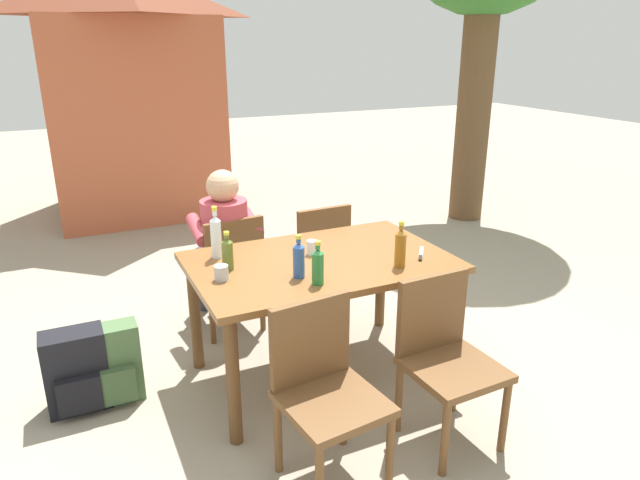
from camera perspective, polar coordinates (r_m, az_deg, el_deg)
name	(u,v)px	position (r m, az deg, el deg)	size (l,w,h in m)	color
ground_plane	(320,373)	(3.72, 0.00, -13.10)	(24.00, 24.00, 0.00)	gray
dining_table	(320,274)	(3.41, 0.00, -3.44)	(1.51, 0.97, 0.78)	brown
chair_far_left	(230,268)	(4.05, -9.01, -2.73)	(0.48, 0.48, 0.87)	brown
chair_near_right	(444,351)	(3.05, 12.29, -10.80)	(0.46, 0.46, 0.87)	brown
chair_near_left	(324,384)	(2.74, 0.38, -14.16)	(0.49, 0.49, 0.87)	brown
chair_far_right	(317,253)	(4.27, -0.31, -1.30)	(0.46, 0.46, 0.87)	brown
person_in_white_shirt	(223,241)	(4.09, -9.68, -0.05)	(0.47, 0.61, 1.18)	#B7424C
bottle_amber	(400,247)	(3.26, 8.02, -0.71)	(0.06, 0.06, 0.27)	#996019
bottle_blue	(299,259)	(3.08, -2.13, -1.93)	(0.06, 0.06, 0.24)	#2D56A3
bottle_olive	(228,253)	(3.23, -9.21, -1.31)	(0.06, 0.06, 0.22)	#566623
bottle_clear	(216,236)	(3.41, -10.33, 0.42)	(0.06, 0.06, 0.31)	white
bottle_green	(318,266)	(3.00, -0.22, -2.58)	(0.06, 0.06, 0.24)	#287A38
cup_steel	(221,273)	(3.12, -9.82, -3.24)	(0.08, 0.08, 0.08)	#B2B7BC
cup_glass	(312,248)	(3.43, -0.80, -0.76)	(0.06, 0.06, 0.09)	silver
table_knife	(421,255)	(3.48, 10.03, -1.45)	(0.16, 0.20, 0.01)	silver
backpack_by_near_side	(77,372)	(3.57, -23.11, -12.04)	(0.33, 0.25, 0.47)	black
backpack_by_far_side	(112,366)	(3.57, -20.06, -11.71)	(0.33, 0.22, 0.47)	#47663D
brick_kiosk	(130,88)	(7.16, -18.45, 14.18)	(2.14, 1.82, 2.79)	#B25638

